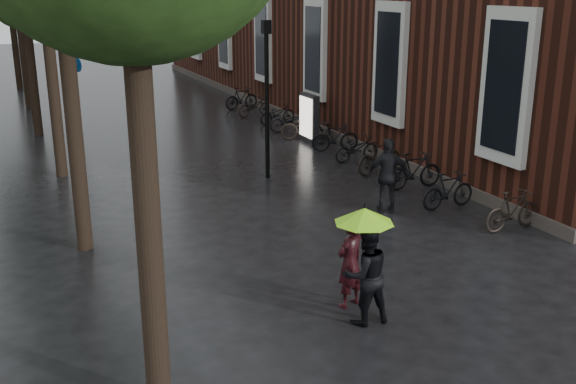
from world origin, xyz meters
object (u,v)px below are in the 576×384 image
parked_bicycles (328,136)px  ad_lightbox (309,118)px  lamp_post (267,85)px  person_burgundy (350,263)px  pedestrian_walking (388,176)px  person_black (366,275)px

parked_bicycles → ad_lightbox: size_ratio=10.37×
lamp_post → person_burgundy: bearing=-102.5°
pedestrian_walking → parked_bicycles: bearing=-82.0°
person_burgundy → person_black: size_ratio=0.94×
parked_bicycles → lamp_post: (-3.14, -2.32, 2.19)m
person_burgundy → parked_bicycles: size_ratio=0.09×
pedestrian_walking → lamp_post: lamp_post is taller
person_burgundy → lamp_post: 8.31m
ad_lightbox → parked_bicycles: bearing=-84.6°
person_burgundy → lamp_post: bearing=-122.0°
person_black → parked_bicycles: bearing=-111.3°
parked_bicycles → person_burgundy: bearing=-115.6°
parked_bicycles → ad_lightbox: 1.30m
pedestrian_walking → person_black: bearing=76.9°
pedestrian_walking → person_burgundy: bearing=73.4°
lamp_post → pedestrian_walking: bearing=-69.1°
person_burgundy → lamp_post: size_ratio=0.36×
person_black → ad_lightbox: 13.01m
person_black → ad_lightbox: person_black is taller
person_burgundy → pedestrian_walking: (3.26, 3.97, 0.11)m
lamp_post → person_black: bearing=-102.0°
person_black → parked_bicycles: (4.96, 10.83, -0.38)m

